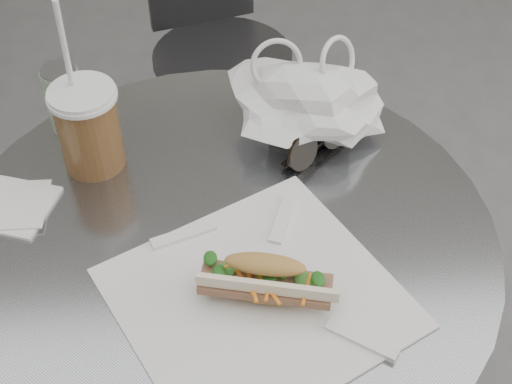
{
  "coord_description": "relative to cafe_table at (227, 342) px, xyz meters",
  "views": [
    {
      "loc": [
        -0.0,
        -0.45,
        1.47
      ],
      "look_at": [
        0.05,
        0.22,
        0.79
      ],
      "focal_mm": 50.0,
      "sensor_mm": 36.0,
      "label": 1
    }
  ],
  "objects": [
    {
      "name": "sandwich_paper",
      "position": [
        0.04,
        -0.12,
        0.28
      ],
      "size": [
        0.44,
        0.43,
        0.0
      ],
      "primitive_type": "cube",
      "rotation": [
        0.0,
        0.0,
        0.48
      ],
      "color": "white",
      "rests_on": "cafe_table"
    },
    {
      "name": "cafe_table",
      "position": [
        0.0,
        0.0,
        0.0
      ],
      "size": [
        0.76,
        0.76,
        0.74
      ],
      "color": "slate",
      "rests_on": "ground"
    },
    {
      "name": "sunglasses",
      "position": [
        0.15,
        0.15,
        0.3
      ],
      "size": [
        0.12,
        0.1,
        0.06
      ],
      "rotation": [
        0.0,
        0.0,
        0.68
      ],
      "color": "black",
      "rests_on": "cafe_table"
    },
    {
      "name": "drink_can",
      "position": [
        -0.23,
        0.25,
        0.33
      ],
      "size": [
        0.06,
        0.06,
        0.11
      ],
      "color": "#63A560",
      "rests_on": "cafe_table"
    },
    {
      "name": "banh_mi",
      "position": [
        0.05,
        -0.11,
        0.31
      ],
      "size": [
        0.21,
        0.12,
        0.07
      ],
      "rotation": [
        0.0,
        0.0,
        -0.23
      ],
      "color": "#BA9146",
      "rests_on": "sandwich_paper"
    },
    {
      "name": "iced_coffee",
      "position": [
        -0.18,
        0.16,
        0.34
      ],
      "size": [
        0.1,
        0.1,
        0.29
      ],
      "color": "brown",
      "rests_on": "cafe_table"
    },
    {
      "name": "napkin_stack",
      "position": [
        -0.29,
        0.07,
        0.28
      ],
      "size": [
        0.13,
        0.13,
        0.01
      ],
      "color": "white",
      "rests_on": "cafe_table"
    },
    {
      "name": "chair_far",
      "position": [
        0.02,
        0.91,
        -0.16
      ],
      "size": [
        0.36,
        0.39,
        0.68
      ],
      "rotation": [
        0.0,
        0.0,
        3.41
      ],
      "color": "#2D2C2F",
      "rests_on": "ground"
    },
    {
      "name": "plastic_bag",
      "position": [
        0.14,
        0.2,
        0.33
      ],
      "size": [
        0.28,
        0.25,
        0.11
      ],
      "primitive_type": null,
      "rotation": [
        0.0,
        0.0,
        0.43
      ],
      "color": "white",
      "rests_on": "cafe_table"
    }
  ]
}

